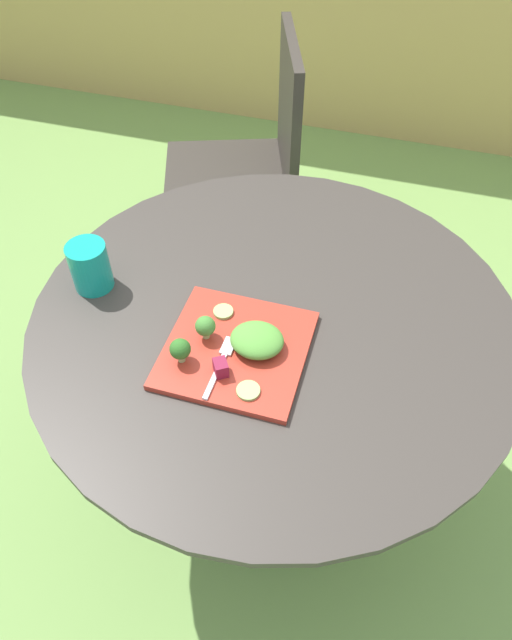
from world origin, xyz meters
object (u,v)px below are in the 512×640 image
at_px(salad_plate, 236,349).
at_px(drinking_glass, 91,268).
at_px(patio_chair, 255,154).
at_px(fork, 222,361).

bearing_deg(salad_plate, drinking_glass, 165.44).
distance_m(patio_chair, fork, 1.07).
xyz_separation_m(salad_plate, drinking_glass, (-0.36, 0.09, 0.04)).
distance_m(drinking_glass, fork, 0.37).
bearing_deg(drinking_glass, fork, -21.67).
distance_m(salad_plate, fork, 0.05).
relative_size(salad_plate, drinking_glass, 2.52).
xyz_separation_m(patio_chair, salad_plate, (0.25, -0.98, 0.19)).
bearing_deg(drinking_glass, patio_chair, 83.14).
bearing_deg(salad_plate, patio_chair, 104.41).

